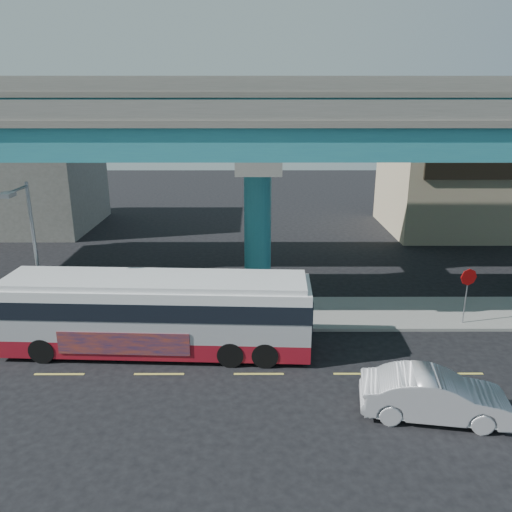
{
  "coord_description": "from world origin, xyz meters",
  "views": [
    {
      "loc": [
        -0.16,
        -17.93,
        10.51
      ],
      "look_at": [
        -0.1,
        4.0,
        3.61
      ],
      "focal_mm": 35.0,
      "sensor_mm": 36.0,
      "label": 1
    }
  ],
  "objects_px": {
    "transit_bus": "(157,311)",
    "stop_sign": "(468,284)",
    "parked_car": "(51,300)",
    "sedan": "(434,395)",
    "street_lamp": "(28,237)"
  },
  "relations": [
    {
      "from": "transit_bus",
      "to": "stop_sign",
      "type": "bearing_deg",
      "value": 12.28
    },
    {
      "from": "parked_car",
      "to": "stop_sign",
      "type": "relative_size",
      "value": 1.29
    },
    {
      "from": "sedan",
      "to": "parked_car",
      "type": "relative_size",
      "value": 1.46
    },
    {
      "from": "transit_bus",
      "to": "parked_car",
      "type": "relative_size",
      "value": 3.73
    },
    {
      "from": "sedan",
      "to": "parked_car",
      "type": "height_order",
      "value": "sedan"
    },
    {
      "from": "transit_bus",
      "to": "sedan",
      "type": "distance_m",
      "value": 11.47
    },
    {
      "from": "parked_car",
      "to": "street_lamp",
      "type": "height_order",
      "value": "street_lamp"
    },
    {
      "from": "transit_bus",
      "to": "parked_car",
      "type": "height_order",
      "value": "transit_bus"
    },
    {
      "from": "transit_bus",
      "to": "sedan",
      "type": "bearing_deg",
      "value": -22.39
    },
    {
      "from": "sedan",
      "to": "street_lamp",
      "type": "bearing_deg",
      "value": 77.2
    },
    {
      "from": "transit_bus",
      "to": "street_lamp",
      "type": "xyz_separation_m",
      "value": [
        -5.88,
        1.73,
        2.83
      ]
    },
    {
      "from": "parked_car",
      "to": "transit_bus",
      "type": "bearing_deg",
      "value": -117.91
    },
    {
      "from": "transit_bus",
      "to": "sedan",
      "type": "height_order",
      "value": "transit_bus"
    },
    {
      "from": "stop_sign",
      "to": "sedan",
      "type": "bearing_deg",
      "value": -107.09
    },
    {
      "from": "transit_bus",
      "to": "parked_car",
      "type": "bearing_deg",
      "value": 150.2
    }
  ]
}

